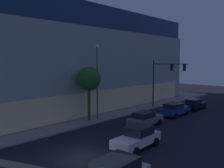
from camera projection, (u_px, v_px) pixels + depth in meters
name	position (u px, v px, depth m)	size (l,w,h in m)	color
ground_plane	(82.00, 158.00, 17.89)	(120.00, 120.00, 0.00)	black
modern_building	(60.00, 61.00, 41.50)	(39.58, 24.33, 14.33)	#4C4C51
traffic_light_far_corner	(165.00, 75.00, 35.95)	(0.70, 5.36, 6.93)	black
street_lamp_sidewalk	(97.00, 73.00, 28.94)	(0.44, 0.44, 8.84)	#4B4B4B
sidewalk_tree	(89.00, 79.00, 28.42)	(2.76, 2.76, 6.25)	#4D3F1E
car_white	(137.00, 137.00, 20.03)	(4.78, 2.25, 1.74)	silver
car_grey	(145.00, 119.00, 26.60)	(4.48, 2.07, 1.61)	slate
car_blue	(175.00, 109.00, 31.78)	(4.82, 2.21, 1.64)	navy
car_black	(194.00, 104.00, 35.79)	(4.52, 2.16, 1.56)	black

